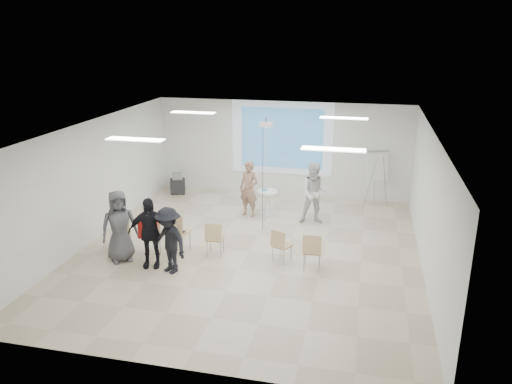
% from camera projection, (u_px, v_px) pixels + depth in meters
% --- Properties ---
extents(floor, '(8.00, 9.00, 0.10)m').
position_uv_depth(floor, '(249.00, 253.00, 12.05)').
color(floor, beige).
rests_on(floor, ground).
extents(ceiling, '(8.00, 9.00, 0.10)m').
position_uv_depth(ceiling, '(248.00, 126.00, 11.08)').
color(ceiling, white).
rests_on(ceiling, wall_back).
extents(wall_back, '(8.00, 0.10, 3.00)m').
position_uv_depth(wall_back, '(282.00, 149.00, 15.78)').
color(wall_back, silver).
rests_on(wall_back, floor).
extents(wall_left, '(0.10, 9.00, 3.00)m').
position_uv_depth(wall_left, '(90.00, 181.00, 12.41)').
color(wall_left, silver).
rests_on(wall_left, floor).
extents(wall_right, '(0.10, 9.00, 3.00)m').
position_uv_depth(wall_right, '(431.00, 205.00, 10.72)').
color(wall_right, silver).
rests_on(wall_right, floor).
extents(projection_halo, '(3.20, 0.01, 2.30)m').
position_uv_depth(projection_halo, '(282.00, 138.00, 15.61)').
color(projection_halo, silver).
rests_on(projection_halo, wall_back).
extents(projection_image, '(2.60, 0.01, 1.90)m').
position_uv_depth(projection_image, '(282.00, 138.00, 15.60)').
color(projection_image, teal).
rests_on(projection_image, wall_back).
extents(pedestal_table, '(0.63, 0.63, 0.74)m').
position_uv_depth(pedestal_table, '(267.00, 201.00, 14.28)').
color(pedestal_table, silver).
rests_on(pedestal_table, floor).
extents(player_left, '(0.77, 0.64, 1.82)m').
position_uv_depth(player_left, '(249.00, 185.00, 14.05)').
color(player_left, '#99725E').
rests_on(player_left, floor).
extents(player_right, '(1.02, 0.87, 1.90)m').
position_uv_depth(player_right, '(315.00, 190.00, 13.51)').
color(player_right, white).
rests_on(player_right, floor).
extents(controller_left, '(0.08, 0.13, 0.04)m').
position_uv_depth(controller_left, '(257.00, 174.00, 14.16)').
color(controller_left, white).
rests_on(controller_left, player_left).
extents(controller_right, '(0.06, 0.13, 0.04)m').
position_uv_depth(controller_right, '(310.00, 175.00, 13.68)').
color(controller_right, white).
rests_on(controller_right, player_right).
extents(chair_far_left, '(0.54, 0.56, 0.87)m').
position_uv_depth(chair_far_left, '(122.00, 230.00, 11.97)').
color(chair_far_left, tan).
rests_on(chair_far_left, floor).
extents(chair_left_mid, '(0.53, 0.55, 0.85)m').
position_uv_depth(chair_left_mid, '(152.00, 235.00, 11.70)').
color(chair_left_mid, tan).
rests_on(chair_left_mid, floor).
extents(chair_left_inner, '(0.53, 0.56, 1.00)m').
position_uv_depth(chair_left_inner, '(177.00, 230.00, 11.75)').
color(chair_left_inner, tan).
rests_on(chair_left_inner, floor).
extents(chair_center, '(0.43, 0.46, 0.86)m').
position_uv_depth(chair_center, '(215.00, 236.00, 11.62)').
color(chair_center, tan).
rests_on(chair_center, floor).
extents(chair_right_inner, '(0.51, 0.52, 0.80)m').
position_uv_depth(chair_right_inner, '(280.00, 243.00, 11.31)').
color(chair_right_inner, tan).
rests_on(chair_right_inner, floor).
extents(chair_right_far, '(0.42, 0.45, 0.87)m').
position_uv_depth(chair_right_far, '(312.00, 249.00, 10.94)').
color(chair_right_far, tan).
rests_on(chair_right_far, floor).
extents(red_jacket, '(0.45, 0.28, 0.43)m').
position_uv_depth(red_jacket, '(148.00, 229.00, 11.50)').
color(red_jacket, '#B51916').
rests_on(red_jacket, chair_left_mid).
extents(laptop, '(0.40, 0.31, 0.03)m').
position_uv_depth(laptop, '(179.00, 231.00, 11.87)').
color(laptop, black).
rests_on(laptop, chair_left_inner).
extents(audience_left, '(1.19, 0.85, 1.86)m').
position_uv_depth(audience_left, '(149.00, 228.00, 11.01)').
color(audience_left, black).
rests_on(audience_left, floor).
extents(audience_mid, '(1.26, 1.05, 1.70)m').
position_uv_depth(audience_mid, '(169.00, 236.00, 10.76)').
color(audience_mid, black).
rests_on(audience_mid, floor).
extents(audience_outer, '(1.10, 1.04, 1.88)m').
position_uv_depth(audience_outer, '(119.00, 222.00, 11.30)').
color(audience_outer, '#515155').
rests_on(audience_outer, floor).
extents(flipchart_easel, '(0.71, 0.56, 1.73)m').
position_uv_depth(flipchart_easel, '(377.00, 166.00, 14.68)').
color(flipchart_easel, '#94979D').
rests_on(flipchart_easel, floor).
extents(av_cart, '(0.55, 0.49, 0.69)m').
position_uv_depth(av_cart, '(178.00, 184.00, 16.15)').
color(av_cart, black).
rests_on(av_cart, floor).
extents(ceiling_projector, '(0.30, 0.25, 3.00)m').
position_uv_depth(ceiling_projector, '(266.00, 130.00, 12.56)').
color(ceiling_projector, white).
rests_on(ceiling_projector, ceiling).
extents(fluor_panel_nw, '(1.20, 0.30, 0.02)m').
position_uv_depth(fluor_panel_nw, '(193.00, 113.00, 13.38)').
color(fluor_panel_nw, white).
rests_on(fluor_panel_nw, ceiling).
extents(fluor_panel_ne, '(1.20, 0.30, 0.02)m').
position_uv_depth(fluor_panel_ne, '(344.00, 118.00, 12.54)').
color(fluor_panel_ne, white).
rests_on(fluor_panel_ne, ceiling).
extents(fluor_panel_sw, '(1.20, 0.30, 0.02)m').
position_uv_depth(fluor_panel_sw, '(135.00, 139.00, 10.13)').
color(fluor_panel_sw, white).
rests_on(fluor_panel_sw, ceiling).
extents(fluor_panel_se, '(1.20, 0.30, 0.02)m').
position_uv_depth(fluor_panel_se, '(333.00, 149.00, 9.30)').
color(fluor_panel_se, white).
rests_on(fluor_panel_se, ceiling).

